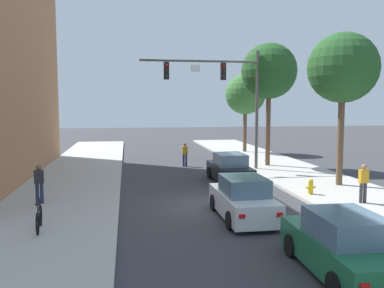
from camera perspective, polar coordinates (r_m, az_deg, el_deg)
The scene contains 15 objects.
ground_plane at distance 17.25m, azimuth 3.35°, elevation -8.75°, with size 120.00×120.00×0.00m, color #38383D.
sidewalk_left at distance 17.08m, azimuth -18.73°, elevation -8.92°, with size 5.00×60.00×0.15m, color #B2AFA8.
sidewalk_right at distance 19.67m, azimuth 22.32°, elevation -7.16°, with size 5.00×60.00×0.15m, color #B2AFA8.
traffic_signal_mast at distance 25.73m, azimuth 4.53°, elevation 8.04°, with size 7.53×0.38×7.50m.
car_lead_black at distance 22.47m, azimuth 5.31°, elevation -3.54°, with size 1.89×4.27×1.60m.
car_following_white at distance 15.41m, azimuth 7.17°, elevation -7.76°, with size 1.84×4.24×1.60m.
car_third_green at distance 11.09m, azimuth 20.44°, elevation -13.39°, with size 1.93×4.29×1.60m.
pedestrian_sidewalk_left_walker at distance 18.05m, azimuth -20.70°, elevation -5.01°, with size 0.36×0.22×1.64m.
pedestrian_crossing_road at distance 28.01m, azimuth -1.01°, elevation -1.32°, with size 0.36×0.22×1.64m.
pedestrian_sidewalk_right_walker at distance 18.47m, azimuth 22.96°, elevation -4.86°, with size 0.36×0.22×1.64m.
bicycle_leaning at distance 14.41m, azimuth -20.72°, elevation -9.77°, with size 0.26×1.77×0.98m.
fire_hydrant at distance 19.56m, azimuth 16.35°, elevation -5.74°, with size 0.48×0.24×0.72m.
street_tree_nearest at distance 22.02m, azimuth 20.46°, elevation 9.91°, with size 3.52×3.52×7.72m.
street_tree_second at distance 27.99m, azimuth 10.79°, elevation 9.98°, with size 3.72×3.72×8.22m.
street_tree_third at distance 35.93m, azimuth 7.51°, elevation 6.92°, with size 3.52×3.52×6.79m.
Camera 1 is at (-3.65, -16.32, 4.25)m, focal length 37.92 mm.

